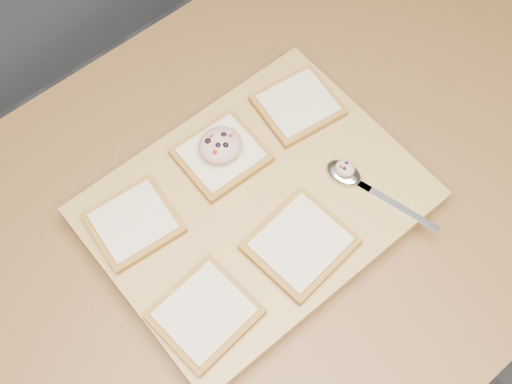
% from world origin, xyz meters
% --- Properties ---
extents(ground, '(4.00, 4.00, 0.00)m').
position_xyz_m(ground, '(0.00, 0.00, 0.00)').
color(ground, '#515459').
rests_on(ground, ground).
extents(island_counter, '(2.00, 0.80, 0.90)m').
position_xyz_m(island_counter, '(0.00, 0.00, 0.45)').
color(island_counter, slate).
rests_on(island_counter, ground).
extents(cutting_board, '(0.47, 0.36, 0.04)m').
position_xyz_m(cutting_board, '(-0.00, 0.00, 0.92)').
color(cutting_board, tan).
rests_on(cutting_board, island_counter).
extents(bread_far_left, '(0.13, 0.12, 0.02)m').
position_xyz_m(bread_far_left, '(-0.17, 0.08, 0.95)').
color(bread_far_left, '#A16829').
rests_on(bread_far_left, cutting_board).
extents(bread_far_center, '(0.12, 0.11, 0.02)m').
position_xyz_m(bread_far_center, '(0.00, 0.09, 0.95)').
color(bread_far_center, '#A16829').
rests_on(bread_far_center, cutting_board).
extents(bread_far_right, '(0.13, 0.12, 0.02)m').
position_xyz_m(bread_far_right, '(0.15, 0.08, 0.95)').
color(bread_far_right, '#A16829').
rests_on(bread_far_right, cutting_board).
extents(bread_near_left, '(0.13, 0.12, 0.02)m').
position_xyz_m(bread_near_left, '(-0.17, -0.09, 0.95)').
color(bread_near_left, '#A16829').
rests_on(bread_near_left, cutting_board).
extents(bread_near_center, '(0.14, 0.13, 0.02)m').
position_xyz_m(bread_near_center, '(-0.00, -0.10, 0.95)').
color(bread_near_center, '#A16829').
rests_on(bread_near_center, cutting_board).
extents(tuna_salad_dollop, '(0.07, 0.06, 0.03)m').
position_xyz_m(tuna_salad_dollop, '(0.00, 0.09, 0.97)').
color(tuna_salad_dollop, tan).
rests_on(tuna_salad_dollop, bread_far_center).
extents(spoon, '(0.07, 0.19, 0.01)m').
position_xyz_m(spoon, '(0.13, -0.06, 0.94)').
color(spoon, silver).
rests_on(spoon, cutting_board).
extents(spoon_salad, '(0.03, 0.03, 0.02)m').
position_xyz_m(spoon_salad, '(0.13, -0.05, 0.96)').
color(spoon_salad, tan).
rests_on(spoon_salad, spoon).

